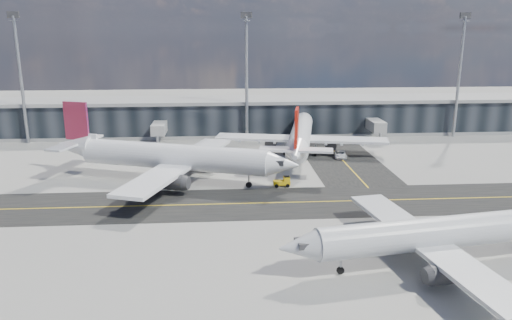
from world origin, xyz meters
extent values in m
plane|color=gray|center=(0.00, 0.00, 0.00)|extent=(300.00, 300.00, 0.00)
cube|color=black|center=(0.00, 4.00, 0.01)|extent=(180.00, 14.00, 0.02)
cube|color=black|center=(18.00, 35.00, 0.01)|extent=(14.00, 50.00, 0.02)
cube|color=yellow|center=(0.00, 4.00, 0.03)|extent=(180.00, 0.25, 0.01)
cube|color=yellow|center=(18.00, 35.00, 0.03)|extent=(0.25, 50.00, 0.01)
cube|color=black|center=(0.00, 55.00, 4.00)|extent=(150.00, 12.00, 8.00)
cube|color=gray|center=(0.00, 55.00, 8.40)|extent=(152.00, 13.00, 0.80)
cube|color=gray|center=(0.00, 55.00, 0.40)|extent=(150.00, 12.20, 0.80)
cube|color=gray|center=(-20.00, 47.00, 3.50)|extent=(3.00, 10.00, 2.40)
cylinder|color=gray|center=(-20.00, 42.00, 1.20)|extent=(0.60, 0.60, 2.40)
cube|color=gray|center=(30.00, 47.00, 3.50)|extent=(3.00, 10.00, 2.40)
cylinder|color=gray|center=(30.00, 42.00, 1.20)|extent=(0.60, 0.60, 2.40)
cylinder|color=gray|center=(-50.00, 48.00, 14.00)|extent=(0.70, 0.70, 28.00)
cube|color=#2D2D30|center=(-50.00, 48.00, 28.20)|extent=(2.50, 0.50, 1.40)
cylinder|color=gray|center=(0.00, 48.00, 14.00)|extent=(0.70, 0.70, 28.00)
cube|color=#2D2D30|center=(0.00, 48.00, 28.20)|extent=(2.50, 0.50, 1.40)
cylinder|color=gray|center=(50.00, 48.00, 14.00)|extent=(0.70, 0.70, 28.00)
cube|color=#2D2D30|center=(50.00, 48.00, 28.20)|extent=(2.50, 0.50, 1.40)
cylinder|color=silver|center=(-13.98, 16.01, 4.37)|extent=(32.34, 15.04, 4.37)
cone|color=silver|center=(3.52, 9.82, 4.37)|extent=(6.60, 5.94, 4.37)
cone|color=silver|center=(-31.99, 22.38, 5.02)|extent=(7.63, 6.30, 4.37)
cube|color=silver|center=(-12.95, 15.64, 3.28)|extent=(17.52, 36.82, 0.55)
cylinder|color=#2D2D30|center=(-9.73, 21.45, 2.07)|extent=(5.16, 3.90, 2.51)
cylinder|color=#2D2D30|center=(-14.10, 9.10, 2.07)|extent=(5.16, 3.90, 2.51)
cube|color=silver|center=(-9.73, 21.45, 2.95)|extent=(2.20, 1.14, 0.87)
cube|color=silver|center=(-14.10, 9.10, 2.95)|extent=(2.20, 1.14, 0.87)
cube|color=maroon|center=(-31.47, 22.19, 9.61)|extent=(4.49, 1.99, 6.77)
cube|color=silver|center=(-31.99, 22.38, 5.68)|extent=(7.25, 13.37, 0.38)
cube|color=#2D2D30|center=(3.01, 10.00, 4.80)|extent=(2.86, 2.99, 0.76)
cylinder|color=gray|center=(-1.62, 11.64, 1.31)|extent=(0.33, 0.33, 2.18)
cylinder|color=black|center=(-1.62, 11.64, 0.49)|extent=(1.05, 0.69, 0.98)
cylinder|color=black|center=(-13.91, 19.46, 0.60)|extent=(1.31, 0.92, 1.20)
cylinder|color=black|center=(-16.10, 13.28, 0.60)|extent=(1.31, 0.92, 1.20)
cylinder|color=silver|center=(10.30, 33.09, 4.17)|extent=(10.38, 31.49, 4.17)
cone|color=silver|center=(13.87, 50.46, 4.17)|extent=(5.14, 5.95, 4.17)
cone|color=silver|center=(6.63, 15.21, 4.80)|extent=(5.35, 6.97, 4.17)
cube|color=silver|center=(10.51, 34.12, 3.13)|extent=(35.79, 12.24, 0.52)
cylinder|color=#2D2D30|center=(4.59, 36.40, 1.98)|extent=(3.23, 4.77, 2.40)
cylinder|color=#2D2D30|center=(16.85, 33.88, 1.98)|extent=(3.23, 4.77, 2.40)
cube|color=silver|center=(4.59, 36.40, 2.82)|extent=(0.83, 2.13, 0.83)
cube|color=silver|center=(16.85, 33.88, 2.82)|extent=(0.83, 2.13, 0.83)
cube|color=red|center=(6.74, 15.72, 9.18)|extent=(1.34, 4.39, 6.47)
cube|color=silver|center=(6.63, 15.21, 5.42)|extent=(12.85, 5.38, 0.37)
cube|color=#2D2D30|center=(13.76, 49.95, 4.59)|extent=(2.67, 2.50, 0.73)
cylinder|color=gray|center=(12.82, 45.35, 1.25)|extent=(0.30, 0.30, 2.09)
cylinder|color=black|center=(12.82, 45.35, 0.47)|extent=(0.55, 0.99, 0.94)
cylinder|color=black|center=(7.03, 32.70, 0.57)|extent=(0.74, 1.23, 1.15)
cylinder|color=black|center=(13.16, 31.44, 0.57)|extent=(0.74, 1.23, 1.15)
cylinder|color=silver|center=(17.17, -17.15, 3.62)|extent=(27.41, 7.76, 3.62)
cone|color=silver|center=(1.95, -19.52, 3.62)|extent=(5.03, 4.28, 3.62)
cube|color=silver|center=(16.28, -17.29, 2.72)|extent=(9.22, 31.13, 0.45)
cylinder|color=#2D2D30|center=(16.22, -22.80, 1.72)|extent=(4.08, 2.64, 2.08)
cylinder|color=#2D2D30|center=(14.54, -12.06, 1.72)|extent=(4.08, 2.64, 2.08)
cube|color=silver|center=(16.22, -22.80, 2.45)|extent=(1.85, 0.64, 0.72)
cube|color=silver|center=(14.54, -12.06, 2.45)|extent=(1.85, 0.64, 0.72)
cube|color=#2D2D30|center=(2.40, -19.45, 3.99)|extent=(2.10, 2.25, 0.63)
cylinder|color=gray|center=(6.43, -18.83, 1.09)|extent=(0.25, 0.25, 1.81)
cylinder|color=black|center=(6.43, -18.83, 0.41)|extent=(0.85, 0.44, 0.82)
cylinder|color=black|center=(18.48, -19.70, 0.50)|extent=(1.05, 0.60, 1.00)
cylinder|color=black|center=(17.65, -14.33, 0.50)|extent=(1.05, 0.60, 1.00)
cube|color=yellow|center=(3.83, 11.79, 0.69)|extent=(2.77, 1.32, 0.64)
cube|color=yellow|center=(4.66, 11.81, 1.28)|extent=(1.02, 1.21, 0.83)
cube|color=black|center=(4.66, 11.81, 1.60)|extent=(0.93, 1.16, 0.23)
cylinder|color=black|center=(4.74, 12.40, 0.32)|extent=(0.64, 0.24, 0.64)
cylinder|color=black|center=(4.76, 11.21, 0.32)|extent=(0.64, 0.24, 0.64)
cylinder|color=black|center=(2.91, 12.38, 0.32)|extent=(0.64, 0.24, 0.64)
cylinder|color=black|center=(2.92, 11.19, 0.32)|extent=(0.64, 0.24, 0.64)
imported|color=silver|center=(18.01, 29.93, 0.67)|extent=(3.00, 5.15, 1.35)
camera|label=1|loc=(-6.00, -66.43, 25.43)|focal=35.00mm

